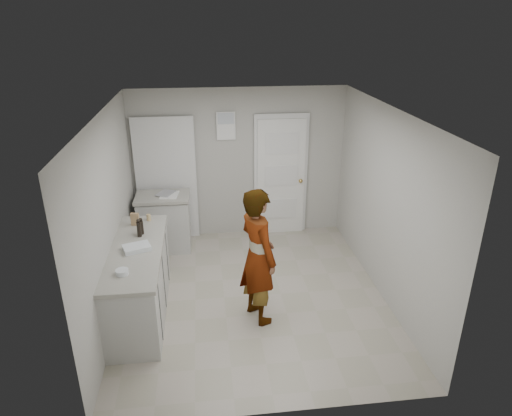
{
  "coord_description": "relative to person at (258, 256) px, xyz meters",
  "views": [
    {
      "loc": [
        -0.58,
        -5.22,
        3.54
      ],
      "look_at": [
        0.09,
        0.4,
        1.13
      ],
      "focal_mm": 32.0,
      "sensor_mm": 36.0,
      "label": 1
    }
  ],
  "objects": [
    {
      "name": "baking_dish",
      "position": [
        -1.44,
        0.23,
        0.09
      ],
      "size": [
        0.37,
        0.31,
        0.06
      ],
      "rotation": [
        0.0,
        0.0,
        0.34
      ],
      "color": "silver",
      "rests_on": "main_counter"
    },
    {
      "name": "papers",
      "position": [
        -1.15,
        2.0,
        0.07
      ],
      "size": [
        0.3,
        0.37,
        0.01
      ],
      "primitive_type": "cube",
      "rotation": [
        0.0,
        0.0,
        -0.11
      ],
      "color": "white",
      "rests_on": "side_counter"
    },
    {
      "name": "ground",
      "position": [
        -0.01,
        0.46,
        -0.86
      ],
      "size": [
        4.0,
        4.0,
        0.0
      ],
      "primitive_type": "plane",
      "color": "#A29C88",
      "rests_on": "ground"
    },
    {
      "name": "egg_bowl",
      "position": [
        -1.53,
        -0.33,
        0.09
      ],
      "size": [
        0.14,
        0.14,
        0.05
      ],
      "color": "silver",
      "rests_on": "main_counter"
    },
    {
      "name": "person",
      "position": [
        0.0,
        0.0,
        0.0
      ],
      "size": [
        0.63,
        0.75,
        1.73
      ],
      "primitive_type": "imported",
      "rotation": [
        0.0,
        0.0,
        1.98
      ],
      "color": "silver",
      "rests_on": "ground"
    },
    {
      "name": "side_counter",
      "position": [
        -1.26,
        2.01,
        -0.44
      ],
      "size": [
        0.84,
        0.61,
        0.93
      ],
      "color": "#B4B5B0",
      "rests_on": "ground"
    },
    {
      "name": "spice_jar",
      "position": [
        -1.38,
        1.08,
        0.1
      ],
      "size": [
        0.06,
        0.06,
        0.09
      ],
      "primitive_type": "cylinder",
      "color": "tan",
      "rests_on": "main_counter"
    },
    {
      "name": "oil_cruet_b",
      "position": [
        -1.45,
        0.59,
        0.18
      ],
      "size": [
        0.05,
        0.05,
        0.25
      ],
      "color": "black",
      "rests_on": "main_counter"
    },
    {
      "name": "oil_cruet_a",
      "position": [
        -1.43,
        0.66,
        0.17
      ],
      "size": [
        0.06,
        0.06,
        0.23
      ],
      "color": "black",
      "rests_on": "main_counter"
    },
    {
      "name": "main_counter",
      "position": [
        -1.46,
        0.26,
        -0.44
      ],
      "size": [
        0.64,
        1.96,
        0.93
      ],
      "color": "#B4B5B0",
      "rests_on": "ground"
    },
    {
      "name": "cake_mix_box",
      "position": [
        -1.54,
        0.94,
        0.15
      ],
      "size": [
        0.11,
        0.07,
        0.17
      ],
      "primitive_type": "cube",
      "rotation": [
        0.0,
        0.0,
        -0.19
      ],
      "color": "#986C4C",
      "rests_on": "main_counter"
    },
    {
      "name": "room_shell",
      "position": [
        -0.19,
        2.41,
        0.16
      ],
      "size": [
        4.0,
        4.0,
        4.0
      ],
      "color": "#A8A69E",
      "rests_on": "ground"
    }
  ]
}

